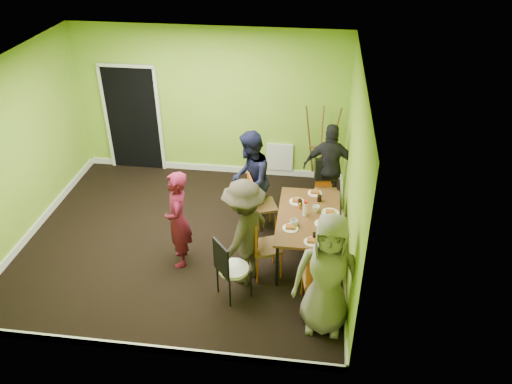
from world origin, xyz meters
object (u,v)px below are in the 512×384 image
person_left_near (244,233)px  person_back_end (330,167)px  person_left_far (250,180)px  blue_bottle (325,222)px  chair_left_near (260,242)px  chair_bentwood (229,266)px  chair_back_end (326,176)px  chair_front_end (320,276)px  dining_table (309,219)px  person_front_end (327,275)px  orange_bottle (300,206)px  thermos (305,209)px  easel (321,146)px  chair_left_far (258,201)px  person_standing (178,220)px

person_left_near → person_back_end: bearing=174.9°
person_left_far → person_back_end: (1.26, 0.67, -0.05)m
blue_bottle → chair_left_near: bearing=-166.8°
chair_bentwood → person_left_far: person_left_far is taller
chair_back_end → person_left_near: person_left_near is taller
chair_front_end → dining_table: bearing=90.3°
blue_bottle → person_front_end: person_front_end is taller
dining_table → blue_bottle: bearing=-48.1°
chair_bentwood → orange_bottle: 1.47m
chair_left_near → chair_front_end: size_ratio=0.99×
chair_bentwood → person_front_end: person_front_end is taller
chair_bentwood → thermos: bearing=95.9°
orange_bottle → chair_back_end: bearing=71.4°
easel → thermos: (-0.19, -2.18, 0.07)m
person_front_end → orange_bottle: bearing=108.6°
orange_bottle → person_left_far: 1.00m
thermos → orange_bottle: bearing=116.2°
person_front_end → chair_bentwood: bearing=167.3°
chair_left_far → chair_bentwood: chair_left_far is taller
person_standing → person_left_far: bearing=127.7°
easel → person_left_near: size_ratio=0.99×
chair_left_far → orange_bottle: 0.82m
orange_bottle → thermos: bearing=-63.8°
person_back_end → person_front_end: 2.78m
blue_bottle → chair_front_end: bearing=-92.8°
chair_bentwood → blue_bottle: 1.46m
dining_table → person_front_end: (0.27, -1.34, 0.15)m
blue_bottle → person_front_end: 1.09m
chair_front_end → person_front_end: person_front_end is taller
chair_back_end → person_front_end: 2.70m
chair_left_near → person_back_end: person_back_end is taller
chair_left_near → blue_bottle: (0.88, 0.21, 0.28)m
chair_front_end → thermos: chair_front_end is taller
blue_bottle → orange_bottle: 0.59m
chair_front_end → orange_bottle: (-0.34, 1.25, 0.23)m
chair_bentwood → person_standing: person_standing is taller
thermos → person_back_end: person_back_end is taller
blue_bottle → person_back_end: bearing=87.6°
thermos → easel: bearing=85.1°
chair_back_end → thermos: 1.38m
chair_bentwood → orange_bottle: (0.86, 1.17, 0.27)m
person_left_near → thermos: bearing=151.9°
easel → orange_bottle: size_ratio=19.00×
blue_bottle → person_left_far: person_left_far is taller
chair_back_end → person_left_far: size_ratio=0.57×
easel → dining_table: bearing=-93.3°
chair_bentwood → person_front_end: bearing=33.3°
easel → chair_back_end: bearing=-82.0°
person_standing → person_front_end: (2.12, -1.00, 0.09)m
dining_table → orange_bottle: bearing=127.4°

